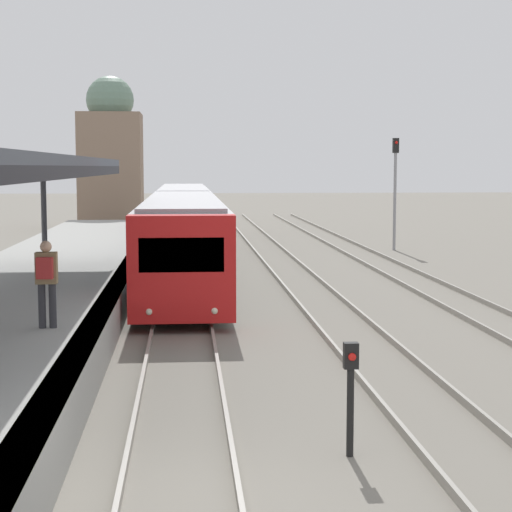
% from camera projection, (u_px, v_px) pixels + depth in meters
% --- Properties ---
extents(ground_plane, '(240.00, 240.00, 0.00)m').
position_uv_depth(ground_plane, '(179.00, 504.00, 10.14)').
color(ground_plane, slate).
extents(track_platform_line, '(1.51, 120.00, 0.15)m').
position_uv_depth(track_platform_line, '(179.00, 498.00, 10.13)').
color(track_platform_line, gray).
rests_on(track_platform_line, ground_plane).
extents(track_middle_line, '(1.51, 120.00, 0.15)m').
position_uv_depth(track_middle_line, '(509.00, 488.00, 10.46)').
color(track_middle_line, gray).
rests_on(track_middle_line, ground_plane).
extents(person_on_platform, '(0.40, 0.40, 1.66)m').
position_uv_depth(person_on_platform, '(46.00, 277.00, 16.12)').
color(person_on_platform, '#2D2D33').
rests_on(person_on_platform, station_platform).
extents(train_near, '(2.60, 32.28, 2.96)m').
position_uv_depth(train_near, '(183.00, 222.00, 36.19)').
color(train_near, red).
rests_on(train_near, ground_plane).
extents(signal_post_near, '(0.20, 0.22, 1.60)m').
position_uv_depth(signal_post_near, '(351.00, 385.00, 11.72)').
color(signal_post_near, black).
rests_on(signal_post_near, ground_plane).
extents(signal_mast_far, '(0.28, 0.29, 5.34)m').
position_uv_depth(signal_mast_far, '(395.00, 180.00, 40.68)').
color(signal_mast_far, gray).
rests_on(signal_mast_far, ground_plane).
extents(distant_domed_building, '(4.00, 4.00, 9.81)m').
position_uv_depth(distant_domed_building, '(111.00, 157.00, 55.49)').
color(distant_domed_building, '#89705B').
rests_on(distant_domed_building, ground_plane).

